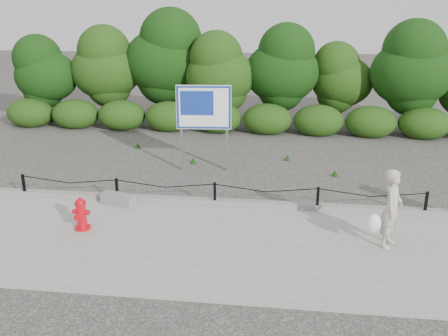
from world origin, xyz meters
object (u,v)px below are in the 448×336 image
fire_hydrant (81,214)px  pedestrian (390,209)px  advertising_sign (204,111)px  concrete_block (118,199)px

fire_hydrant → pedestrian: 6.55m
advertising_sign → pedestrian: bearing=-49.7°
fire_hydrant → concrete_block: (0.34, 1.43, -0.22)m
concrete_block → advertising_sign: size_ratio=0.33×
fire_hydrant → pedestrian: (6.53, 0.03, 0.45)m
fire_hydrant → concrete_block: size_ratio=0.85×
pedestrian → advertising_sign: bearing=68.8°
concrete_block → advertising_sign: advertising_sign is taller
concrete_block → pedestrian: bearing=-12.7°
fire_hydrant → advertising_sign: (1.99, 4.55, 1.41)m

